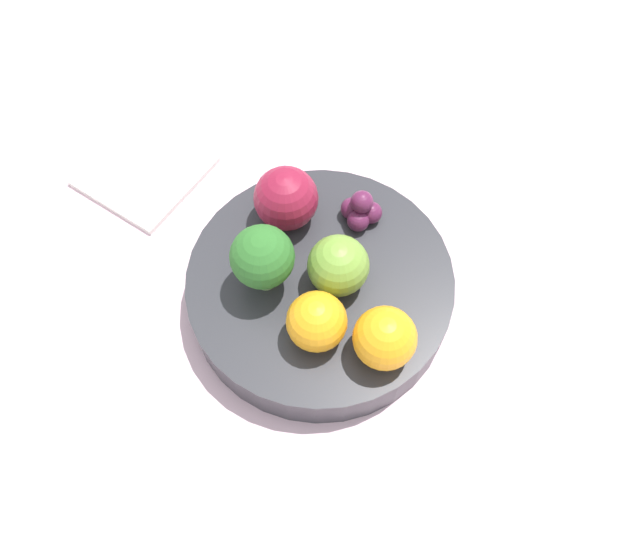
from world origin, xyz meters
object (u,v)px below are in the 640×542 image
at_px(apple_green, 286,198).
at_px(grape_cluster, 361,210).
at_px(napkin, 145,171).
at_px(bowl, 320,288).
at_px(orange_back, 317,322).
at_px(apple_red, 340,261).
at_px(orange_front, 385,338).
at_px(broccoli, 262,258).

xyz_separation_m(apple_green, grape_cluster, (-0.06, -0.01, -0.01)).
bearing_deg(napkin, apple_green, 164.53).
xyz_separation_m(apple_green, napkin, (0.16, -0.04, -0.06)).
distance_m(bowl, orange_back, 0.07).
distance_m(apple_red, grape_cluster, 0.06).
relative_size(orange_front, grape_cluster, 1.33).
distance_m(bowl, orange_front, 0.09).
bearing_deg(apple_red, apple_green, -40.02).
distance_m(apple_green, grape_cluster, 0.06).
distance_m(bowl, broccoli, 0.07).
bearing_deg(orange_front, grape_cluster, -70.76).
bearing_deg(orange_front, apple_red, -50.70).
bearing_deg(broccoli, napkin, -34.93).
bearing_deg(apple_green, grape_cluster, -168.04).
xyz_separation_m(broccoli, orange_back, (-0.05, 0.04, -0.01)).
relative_size(broccoli, orange_front, 1.34).
bearing_deg(napkin, apple_red, 157.03).
bearing_deg(apple_green, orange_front, 134.62).
height_order(bowl, grape_cluster, grape_cluster).
bearing_deg(broccoli, orange_back, 144.90).
bearing_deg(grape_cluster, broccoli, 51.54).
bearing_deg(apple_green, broccoli, 89.14).
distance_m(bowl, apple_red, 0.05).
xyz_separation_m(apple_red, napkin, (0.21, -0.09, -0.06)).
relative_size(orange_front, napkin, 0.36).
height_order(apple_red, napkin, apple_red).
height_order(apple_green, orange_back, apple_green).
distance_m(grape_cluster, napkin, 0.22).
bearing_deg(apple_green, orange_back, 116.26).
xyz_separation_m(broccoli, napkin, (0.15, -0.11, -0.07)).
relative_size(bowl, grape_cluster, 6.11).
relative_size(apple_red, apple_green, 0.91).
xyz_separation_m(bowl, napkin, (0.20, -0.09, -0.02)).
relative_size(bowl, orange_front, 4.58).
bearing_deg(grape_cluster, bowl, 72.40).
height_order(apple_green, orange_front, apple_green).
relative_size(bowl, orange_back, 4.74).
height_order(broccoli, napkin, broccoli).
distance_m(apple_red, napkin, 0.24).
height_order(apple_red, orange_back, apple_red).
bearing_deg(apple_red, bowl, 18.12).
bearing_deg(orange_back, grape_cluster, -95.68).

